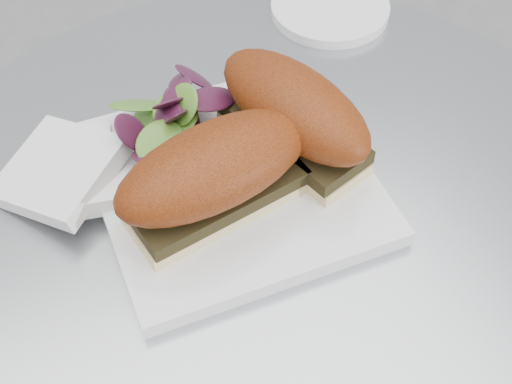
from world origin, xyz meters
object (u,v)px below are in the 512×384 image
plate (232,181)px  sandwich_left (215,173)px  saucer (330,8)px  sandwich_right (294,112)px

plate → sandwich_left: size_ratio=1.27×
sandwich_left → saucer: 0.32m
plate → sandwich_right: bearing=7.8°
sandwich_left → saucer: bearing=34.7°
sandwich_left → saucer: (0.24, 0.21, -0.05)m
plate → sandwich_left: 0.06m
sandwich_right → saucer: (0.14, 0.18, -0.05)m
plate → saucer: size_ratio=1.75×
plate → sandwich_right: (0.06, 0.01, 0.05)m
sandwich_left → sandwich_right: bearing=13.1°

